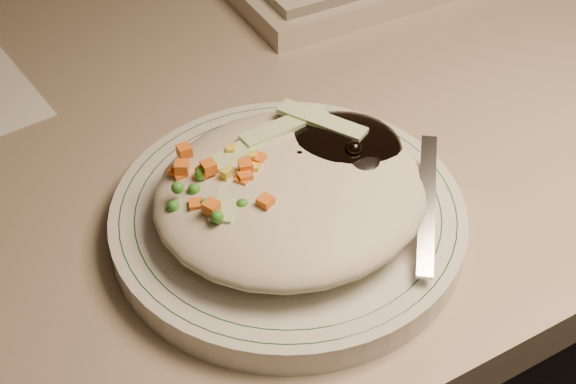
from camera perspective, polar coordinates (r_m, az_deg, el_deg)
desk at (r=0.87m, az=-0.96°, el=-2.06°), size 1.40×0.70×0.74m
plate at (r=0.57m, az=-0.00°, el=-1.91°), size 0.25×0.25×0.02m
plate_rim at (r=0.57m, az=0.00°, el=-1.19°), size 0.24×0.24×0.00m
meal at (r=0.55m, az=0.43°, el=0.53°), size 0.21×0.19×0.05m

